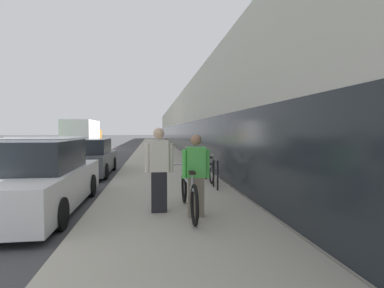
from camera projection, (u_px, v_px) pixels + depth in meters
The scene contains 12 objects.
sidewalk_slab at pixel (158, 151), 25.16m from camera, with size 3.68×70.00×0.13m.
storefront_facade at pixel (217, 125), 33.88m from camera, with size 10.01×70.00×4.87m.
lawn_strip at pixel (25, 150), 27.51m from camera, with size 6.52×70.00×0.03m.
tandem_bicycle at pixel (189, 193), 6.11m from camera, with size 0.52×2.45×0.93m.
person_rider at pixel (196, 176), 5.81m from camera, with size 0.54×0.21×1.60m.
person_bystander at pixel (159, 170), 6.16m from camera, with size 0.59×0.23×1.74m.
bike_rack_hoop at pixel (216, 171), 8.62m from camera, with size 0.05×0.60×0.84m.
cruiser_bike_nearest at pixel (209, 170), 9.83m from camera, with size 0.52×1.66×0.85m.
cruiser_bike_middle at pixel (192, 162), 12.13m from camera, with size 0.52×1.75×0.99m.
parked_sedan_curbside at pixel (39, 180), 6.68m from camera, with size 1.89×4.67×1.66m.
vintage_roadster_curbside at pixel (90, 159), 12.13m from camera, with size 1.74×4.11×1.46m.
moving_truck at pixel (83, 135), 28.02m from camera, with size 2.50×7.03×2.72m.
Camera 1 is at (4.66, -4.26, 1.82)m, focal length 28.00 mm.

